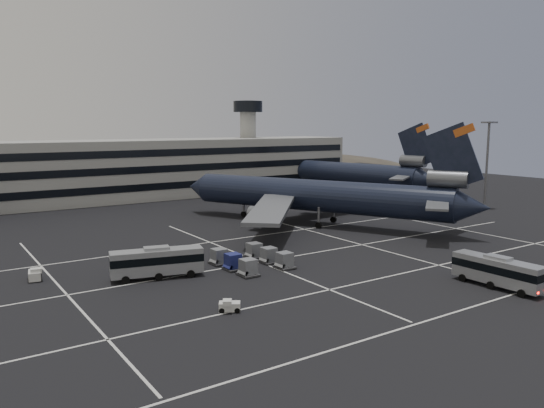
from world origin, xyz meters
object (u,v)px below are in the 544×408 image
at_px(bus_near, 497,270).
at_px(bus_far, 157,261).
at_px(trijet_main, 319,195).
at_px(uld_cluster, 251,259).
at_px(tug_a, 35,275).

relative_size(bus_near, bus_far, 0.93).
xyz_separation_m(trijet_main, bus_far, (-36.46, -15.44, -3.21)).
bearing_deg(bus_near, bus_far, 138.81).
height_order(bus_near, uld_cluster, bus_near).
bearing_deg(uld_cluster, trijet_main, 34.78).
relative_size(bus_near, uld_cluster, 1.08).
bearing_deg(tug_a, trijet_main, 20.11).
bearing_deg(bus_far, uld_cluster, -84.07).
bearing_deg(tug_a, uld_cluster, -9.79).
bearing_deg(trijet_main, tug_a, 163.84).
xyz_separation_m(bus_far, tug_a, (-12.02, 6.99, -1.37)).
height_order(bus_far, tug_a, bus_far).
distance_m(trijet_main, bus_far, 39.72).
height_order(bus_near, bus_far, bus_far).
distance_m(trijet_main, tug_a, 49.42).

